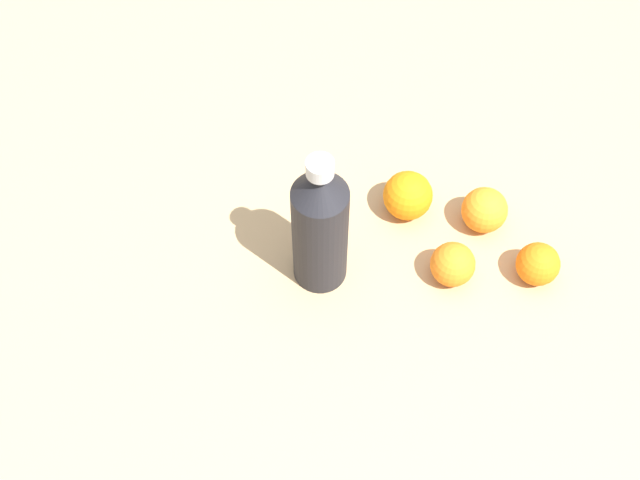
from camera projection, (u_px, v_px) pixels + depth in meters
name	position (u px, v px, depth m)	size (l,w,h in m)	color
ground_plane	(339.00, 289.00, 1.18)	(2.40, 2.40, 0.00)	tan
water_bottle	(320.00, 225.00, 1.10)	(0.08, 0.08, 0.25)	black
orange_0	(484.00, 210.00, 1.22)	(0.07, 0.07, 0.07)	orange
orange_1	(408.00, 196.00, 1.23)	(0.07, 0.07, 0.07)	orange
orange_2	(453.00, 264.00, 1.17)	(0.06, 0.06, 0.06)	orange
orange_3	(538.00, 264.00, 1.17)	(0.06, 0.06, 0.06)	orange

